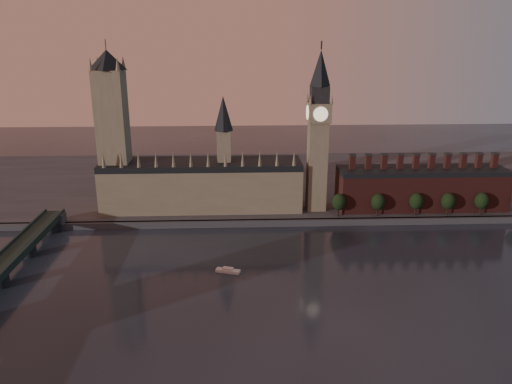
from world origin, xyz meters
TOP-DOWN VIEW (x-y plane):
  - ground at (0.00, 0.00)m, footprint 900.00×900.00m
  - north_bank at (0.00, 178.04)m, footprint 900.00×182.00m
  - palace_of_westminster at (-64.41, 114.91)m, footprint 130.00×30.30m
  - victoria_tower at (-120.00, 115.00)m, footprint 24.00×24.00m
  - big_ben at (10.00, 110.00)m, footprint 15.00×15.00m
  - chimney_block at (80.00, 110.00)m, footprint 110.00×25.00m
  - embankment_tree_0 at (22.38, 95.10)m, footprint 8.60×8.60m
  - embankment_tree_1 at (47.27, 94.62)m, footprint 8.60×8.60m
  - embankment_tree_2 at (71.92, 94.79)m, footprint 8.60×8.60m
  - embankment_tree_3 at (92.24, 94.19)m, footprint 8.60×8.60m
  - embankment_tree_4 at (113.84, 93.94)m, footprint 8.60×8.60m
  - river_boat at (-47.03, 27.34)m, footprint 12.82×7.07m

SIDE VIEW (x-z plane):
  - ground at x=0.00m, z-range 0.00..0.00m
  - river_boat at x=-47.03m, z-range -0.29..2.18m
  - north_bank at x=0.00m, z-range 0.00..4.00m
  - embankment_tree_0 at x=22.38m, z-range 6.03..20.91m
  - embankment_tree_1 at x=47.27m, z-range 6.03..20.91m
  - embankment_tree_2 at x=71.92m, z-range 6.03..20.91m
  - embankment_tree_3 at x=92.24m, z-range 6.03..20.91m
  - embankment_tree_4 at x=113.84m, z-range 6.03..20.91m
  - chimney_block at x=80.00m, z-range -0.68..36.32m
  - palace_of_westminster at x=-64.41m, z-range -15.37..58.63m
  - big_ben at x=10.00m, z-range 3.33..110.33m
  - victoria_tower at x=-120.00m, z-range 5.09..113.09m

